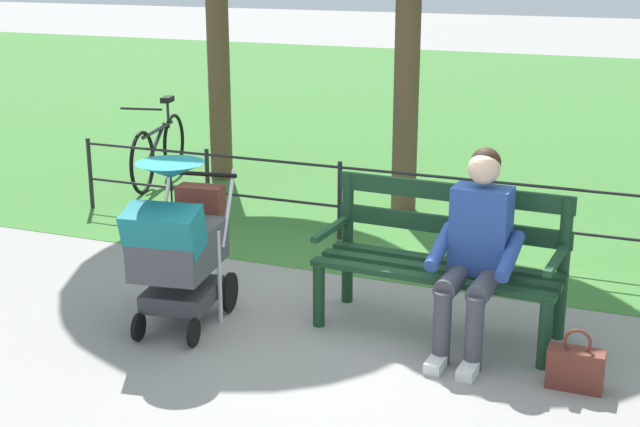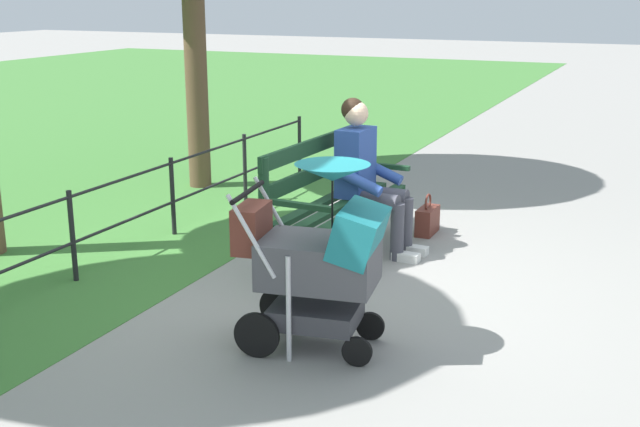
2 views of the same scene
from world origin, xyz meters
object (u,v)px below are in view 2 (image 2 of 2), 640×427
(person_on_bench, at_px, (367,172))
(handbag, at_px, (427,220))
(park_bench, at_px, (330,194))
(stroller, at_px, (320,255))

(person_on_bench, xyz_separation_m, handbag, (-0.68, 0.32, -0.55))
(park_bench, relative_size, stroller, 1.41)
(park_bench, height_order, person_on_bench, person_on_bench)
(park_bench, bearing_deg, person_on_bench, 139.61)
(person_on_bench, xyz_separation_m, stroller, (1.88, 0.42, -0.08))
(handbag, bearing_deg, park_bench, -30.00)
(person_on_bench, bearing_deg, stroller, 12.49)
(person_on_bench, distance_m, stroller, 1.92)
(park_bench, distance_m, stroller, 1.74)
(stroller, bearing_deg, park_bench, -158.41)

